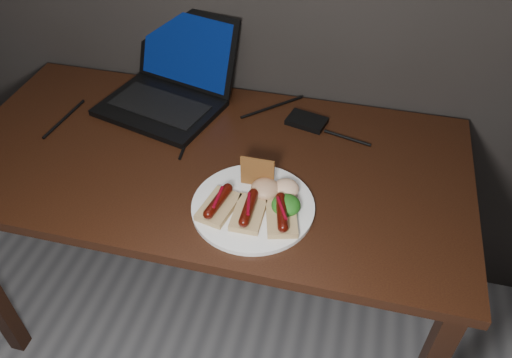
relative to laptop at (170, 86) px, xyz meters
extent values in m
cube|color=#33190C|center=(0.20, -0.24, -0.07)|extent=(1.40, 0.70, 0.03)
cube|color=#33190C|center=(-0.45, 0.06, -0.44)|extent=(0.05, 0.05, 0.72)
cube|color=#33190C|center=(0.85, 0.06, -0.44)|extent=(0.05, 0.05, 0.72)
cube|color=black|center=(-0.02, -0.06, -0.04)|extent=(0.39, 0.33, 0.02)
cube|color=black|center=(-0.02, -0.06, -0.03)|extent=(0.32, 0.21, 0.00)
cube|color=black|center=(0.03, 0.10, 0.08)|extent=(0.35, 0.18, 0.23)
cube|color=#081C52|center=(0.03, 0.10, 0.08)|extent=(0.32, 0.15, 0.20)
cube|color=black|center=(0.43, -0.02, -0.05)|extent=(0.13, 0.10, 0.02)
cylinder|color=black|center=(0.11, -0.18, -0.05)|extent=(0.03, 0.18, 0.01)
cylinder|color=black|center=(0.31, 0.03, -0.05)|extent=(0.16, 0.16, 0.01)
cylinder|color=black|center=(0.55, -0.06, -0.05)|extent=(0.14, 0.04, 0.01)
cylinder|color=black|center=(-0.27, -0.17, -0.05)|extent=(0.03, 0.20, 0.01)
cylinder|color=white|center=(0.36, -0.39, -0.05)|extent=(0.32, 0.32, 0.01)
cube|color=tan|center=(0.29, -0.43, -0.03)|extent=(0.09, 0.13, 0.02)
cylinder|color=#4D0E05|center=(0.29, -0.43, -0.01)|extent=(0.04, 0.10, 0.02)
sphere|color=#4D0E05|center=(0.28, -0.47, -0.01)|extent=(0.02, 0.02, 0.02)
sphere|color=#4D0E05|center=(0.29, -0.38, -0.01)|extent=(0.02, 0.02, 0.02)
cylinder|color=maroon|center=(0.29, -0.43, 0.00)|extent=(0.01, 0.07, 0.01)
cube|color=tan|center=(0.36, -0.43, -0.03)|extent=(0.07, 0.12, 0.02)
cylinder|color=#4D0E05|center=(0.36, -0.43, -0.01)|extent=(0.03, 0.10, 0.02)
sphere|color=#4D0E05|center=(0.36, -0.48, -0.01)|extent=(0.03, 0.02, 0.02)
sphere|color=#4D0E05|center=(0.36, -0.38, -0.01)|extent=(0.03, 0.02, 0.02)
cylinder|color=maroon|center=(0.36, -0.43, 0.00)|extent=(0.02, 0.07, 0.01)
cube|color=tan|center=(0.44, -0.43, -0.03)|extent=(0.10, 0.13, 0.02)
cylinder|color=#4D0E05|center=(0.44, -0.43, -0.01)|extent=(0.05, 0.10, 0.02)
sphere|color=#4D0E05|center=(0.45, -0.47, -0.01)|extent=(0.03, 0.02, 0.02)
sphere|color=#4D0E05|center=(0.43, -0.38, -0.01)|extent=(0.03, 0.02, 0.02)
cylinder|color=maroon|center=(0.44, -0.43, 0.00)|extent=(0.04, 0.07, 0.01)
cube|color=#995C2A|center=(0.35, -0.32, 0.00)|extent=(0.09, 0.01, 0.08)
ellipsoid|color=#195410|center=(0.44, -0.39, -0.02)|extent=(0.07, 0.07, 0.04)
ellipsoid|color=maroon|center=(0.38, -0.35, -0.02)|extent=(0.07, 0.07, 0.04)
ellipsoid|color=beige|center=(0.43, -0.34, -0.02)|extent=(0.06, 0.06, 0.04)
camera|label=1|loc=(0.57, -1.21, 0.82)|focal=35.00mm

